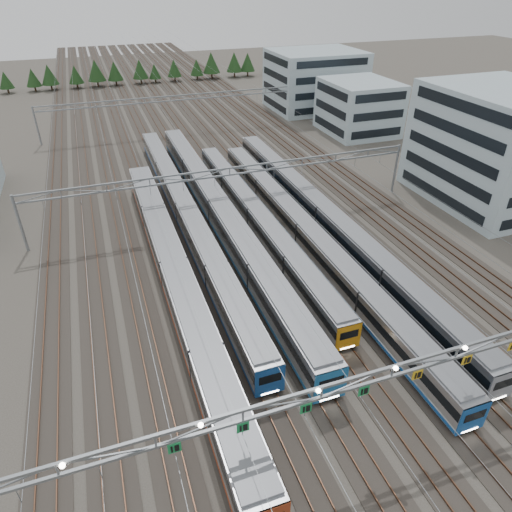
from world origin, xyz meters
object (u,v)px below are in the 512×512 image
object	(u,v)px
train_f	(325,217)
gantry_mid	(230,178)
train_a	(175,274)
train_e	(305,234)
train_c	(219,211)
depot_bldg_south	(498,147)
train_d	(256,218)
gantry_far	(171,103)
depot_bldg_north	(315,80)
gantry_near	(392,375)
depot_bldg_mid	(359,107)
train_b	(186,212)

from	to	relation	value
train_f	gantry_mid	size ratio (longest dim) A/B	1.16
train_a	train_e	xyz separation A→B (m)	(18.00, 3.82, -0.29)
train_c	depot_bldg_south	distance (m)	43.55
train_a	gantry_mid	xyz separation A→B (m)	(11.25, 15.26, 4.07)
train_d	train_f	xyz separation A→B (m)	(9.00, -3.28, 0.14)
gantry_mid	train_e	bearing A→B (deg)	-59.44
gantry_far	depot_bldg_north	world-z (taller)	depot_bldg_north
train_a	depot_bldg_north	world-z (taller)	depot_bldg_north
gantry_near	depot_bldg_north	xyz separation A→B (m)	(38.86, 92.86, -0.00)
depot_bldg_mid	depot_bldg_north	size ratio (longest dim) A/B	0.73
depot_bldg_north	train_e	bearing A→B (deg)	-116.55
train_e	depot_bldg_south	bearing A→B (deg)	7.17
train_a	depot_bldg_mid	world-z (taller)	depot_bldg_mid
gantry_far	depot_bldg_south	distance (m)	66.09
gantry_near	train_c	bearing A→B (deg)	93.28
train_d	gantry_mid	xyz separation A→B (m)	(-2.25, 4.87, 4.41)
train_d	gantry_near	world-z (taller)	gantry_near
train_f	gantry_near	xyz separation A→B (m)	(-11.30, -31.98, 4.97)
train_b	depot_bldg_north	size ratio (longest dim) A/B	3.06
depot_bldg_mid	train_e	bearing A→B (deg)	-127.42
train_d	train_c	bearing A→B (deg)	144.19
train_c	gantry_far	xyz separation A→B (m)	(2.25, 46.62, 4.14)
train_b	depot_bldg_south	distance (m)	48.22
train_c	gantry_mid	bearing A→B (deg)	35.76
train_a	depot_bldg_north	size ratio (longest dim) A/B	2.67
gantry_far	train_c	bearing A→B (deg)	-92.76
train_f	train_e	bearing A→B (deg)	-143.81
gantry_near	train_d	bearing A→B (deg)	86.27
depot_bldg_north	train_a	bearing A→B (deg)	-126.36
train_a	train_f	size ratio (longest dim) A/B	0.90
gantry_far	depot_bldg_south	xyz separation A→B (m)	(40.49, -52.19, 2.14)
train_d	gantry_far	bearing A→B (deg)	92.58
gantry_near	gantry_mid	size ratio (longest dim) A/B	1.00
train_e	train_f	xyz separation A→B (m)	(4.50, 3.29, 0.08)
train_a	train_b	xyz separation A→B (m)	(4.50, 15.26, -0.28)
depot_bldg_north	depot_bldg_mid	bearing A→B (deg)	-89.44
train_e	gantry_mid	world-z (taller)	gantry_mid
train_c	gantry_far	size ratio (longest dim) A/B	1.22
gantry_mid	gantry_far	distance (m)	45.00
gantry_near	depot_bldg_south	xyz separation A→B (m)	(40.54, 32.93, 1.44)
train_b	gantry_far	distance (m)	45.70
depot_bldg_south	depot_bldg_north	world-z (taller)	depot_bldg_south
train_c	depot_bldg_north	size ratio (longest dim) A/B	3.12
depot_bldg_mid	train_d	bearing A→B (deg)	-135.91
gantry_near	gantry_far	bearing A→B (deg)	89.97
depot_bldg_south	depot_bldg_mid	distance (m)	38.10
gantry_near	train_a	bearing A→B (deg)	114.26
train_f	depot_bldg_mid	world-z (taller)	depot_bldg_mid
train_a	gantry_far	world-z (taller)	gantry_far
depot_bldg_south	depot_bldg_mid	bearing A→B (deg)	92.20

